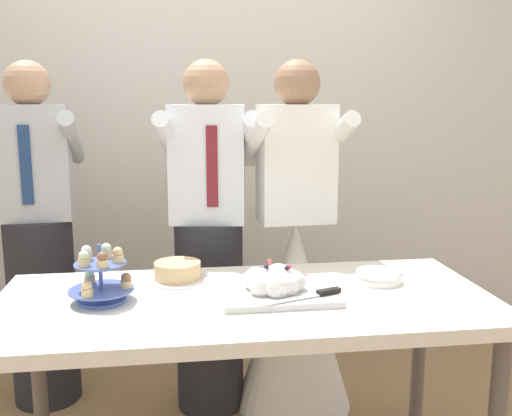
{
  "coord_description": "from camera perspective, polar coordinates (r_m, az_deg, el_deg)",
  "views": [
    {
      "loc": [
        -0.25,
        -2.0,
        1.48
      ],
      "look_at": [
        0.06,
        0.15,
        1.07
      ],
      "focal_mm": 40.82,
      "sensor_mm": 36.0,
      "label": 1
    }
  ],
  "objects": [
    {
      "name": "dessert_table",
      "position": [
        2.16,
        -0.97,
        -10.57
      ],
      "size": [
        1.8,
        0.8,
        0.78
      ],
      "color": "silver",
      "rests_on": "ground_plane"
    },
    {
      "name": "person_groom",
      "position": [
        2.76,
        -4.63,
        -4.88
      ],
      "size": [
        0.52,
        0.54,
        1.66
      ],
      "color": "#232328",
      "rests_on": "ground_plane"
    },
    {
      "name": "plate_stack",
      "position": [
        2.35,
        11.94,
        -6.6
      ],
      "size": [
        0.18,
        0.18,
        0.04
      ],
      "color": "white",
      "rests_on": "dessert_table"
    },
    {
      "name": "person_guest",
      "position": [
        3.0,
        -20.48,
        -4.27
      ],
      "size": [
        0.49,
        0.51,
        1.66
      ],
      "color": "#232328",
      "rests_on": "ground_plane"
    },
    {
      "name": "main_cake_tray",
      "position": [
        2.12,
        2.04,
        -7.61
      ],
      "size": [
        0.43,
        0.32,
        0.13
      ],
      "color": "silver",
      "rests_on": "dessert_table"
    },
    {
      "name": "rear_wall",
      "position": [
        3.42,
        -3.96,
        10.02
      ],
      "size": [
        5.2,
        0.1,
        2.9
      ],
      "primitive_type": "cube",
      "color": "beige",
      "rests_on": "ground_plane"
    },
    {
      "name": "round_cake",
      "position": [
        2.33,
        -7.7,
        -6.25
      ],
      "size": [
        0.24,
        0.24,
        0.08
      ],
      "color": "white",
      "rests_on": "dessert_table"
    },
    {
      "name": "person_bride",
      "position": [
        2.82,
        3.78,
        -8.04
      ],
      "size": [
        0.56,
        0.56,
        1.66
      ],
      "color": "white",
      "rests_on": "ground_plane"
    },
    {
      "name": "cupcake_stand",
      "position": [
        2.13,
        -14.97,
        -6.61
      ],
      "size": [
        0.23,
        0.23,
        0.21
      ],
      "color": "#4C66B2",
      "rests_on": "dessert_table"
    }
  ]
}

